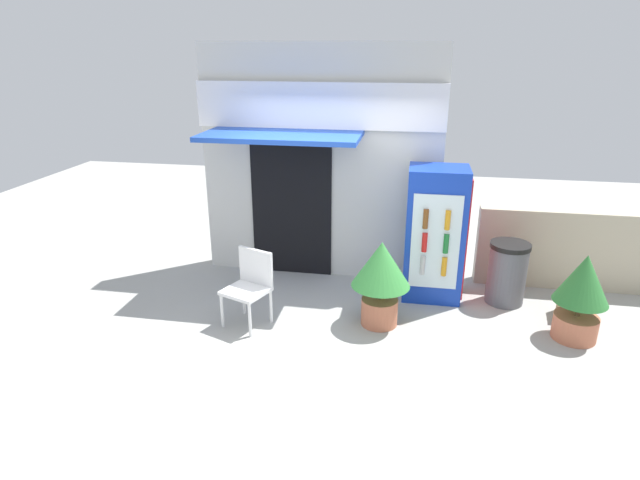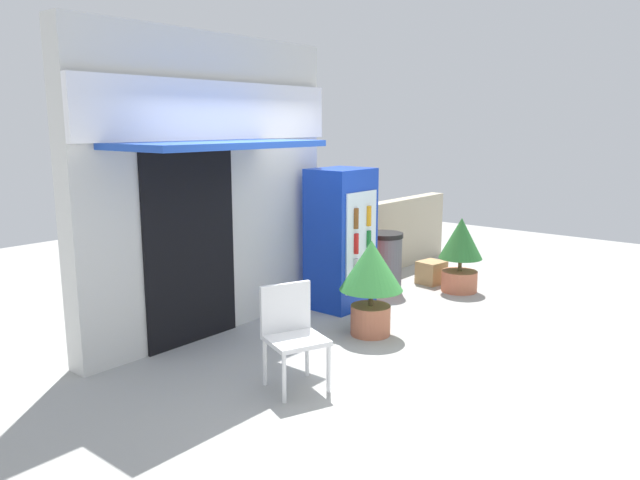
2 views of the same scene
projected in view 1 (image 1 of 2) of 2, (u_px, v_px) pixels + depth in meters
The scene contains 9 objects.
ground at pixel (317, 327), 6.16m from camera, with size 16.00×16.00×0.00m, color #A3A39E.
storefront_building at pixel (319, 161), 7.13m from camera, with size 3.24×1.25×3.14m.
drink_cooler at pixel (435, 234), 6.64m from camera, with size 0.75×0.66×1.71m.
plastic_chair at pixel (250, 282), 6.11m from camera, with size 0.60×0.59×0.88m.
potted_plant_near_shop at pixel (381, 274), 6.01m from camera, with size 0.68×0.68×1.03m.
potted_plant_curbside at pixel (582, 291), 5.73m from camera, with size 0.58×0.58×1.00m.
trash_bin at pixel (507, 273), 6.62m from camera, with size 0.49×0.49×0.80m.
stone_boundary_wall at pixel (588, 251), 6.96m from camera, with size 2.86×0.22×1.07m, color #B7AD93.
cardboard_box at pixel (574, 306), 6.31m from camera, with size 0.35×0.32×0.32m, color tan.
Camera 1 is at (0.99, -5.32, 3.11)m, focal length 29.58 mm.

